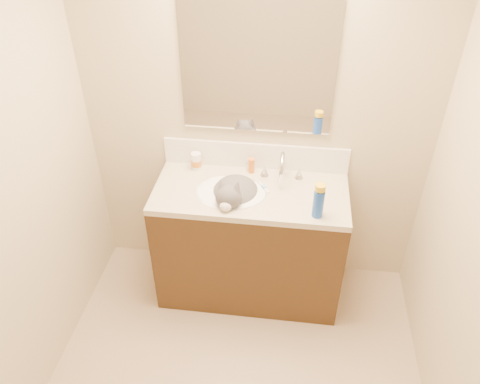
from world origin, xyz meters
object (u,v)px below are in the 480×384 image
(vanity_cabinet, at_px, (250,245))
(faucet, at_px, (282,169))
(amber_bottle, at_px, (251,166))
(basin, at_px, (231,201))
(cat, at_px, (234,196))
(spray_can, at_px, (318,204))
(pill_bottle, at_px, (196,161))
(silver_jar, at_px, (250,167))

(vanity_cabinet, height_order, faucet, faucet)
(faucet, relative_size, amber_bottle, 2.77)
(vanity_cabinet, height_order, basin, basin)
(basin, relative_size, amber_bottle, 4.45)
(vanity_cabinet, relative_size, basin, 2.67)
(faucet, height_order, cat, faucet)
(vanity_cabinet, xyz_separation_m, spray_can, (0.40, -0.19, 0.54))
(basin, xyz_separation_m, faucet, (0.30, 0.17, 0.16))
(cat, xyz_separation_m, amber_bottle, (0.08, 0.24, 0.08))
(vanity_cabinet, distance_m, basin, 0.40)
(amber_bottle, bearing_deg, vanity_cabinet, -84.60)
(faucet, bearing_deg, cat, -148.34)
(vanity_cabinet, relative_size, faucet, 4.29)
(pill_bottle, bearing_deg, cat, -39.27)
(amber_bottle, bearing_deg, spray_can, -43.06)
(amber_bottle, relative_size, spray_can, 0.59)
(faucet, bearing_deg, amber_bottle, 161.64)
(faucet, relative_size, silver_jar, 4.85)
(faucet, distance_m, silver_jar, 0.23)
(cat, distance_m, spray_can, 0.54)
(pill_bottle, distance_m, spray_can, 0.87)
(amber_bottle, distance_m, spray_can, 0.58)
(basin, xyz_separation_m, amber_bottle, (0.10, 0.23, 0.12))
(silver_jar, height_order, amber_bottle, amber_bottle)
(basin, height_order, cat, cat)
(cat, bearing_deg, basin, 178.93)
(silver_jar, distance_m, spray_can, 0.60)
(faucet, distance_m, cat, 0.34)
(faucet, height_order, pill_bottle, faucet)
(cat, bearing_deg, pill_bottle, 148.10)
(vanity_cabinet, relative_size, pill_bottle, 10.24)
(cat, xyz_separation_m, spray_can, (0.50, -0.16, 0.11))
(silver_jar, bearing_deg, faucet, -21.72)
(amber_bottle, bearing_deg, basin, -113.38)
(faucet, height_order, silver_jar, faucet)
(basin, height_order, amber_bottle, amber_bottle)
(vanity_cabinet, height_order, spray_can, spray_can)
(spray_can, bearing_deg, amber_bottle, 136.94)
(faucet, height_order, spray_can, faucet)
(pill_bottle, height_order, spray_can, spray_can)
(faucet, bearing_deg, spray_can, -55.80)
(pill_bottle, bearing_deg, vanity_cabinet, -27.52)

